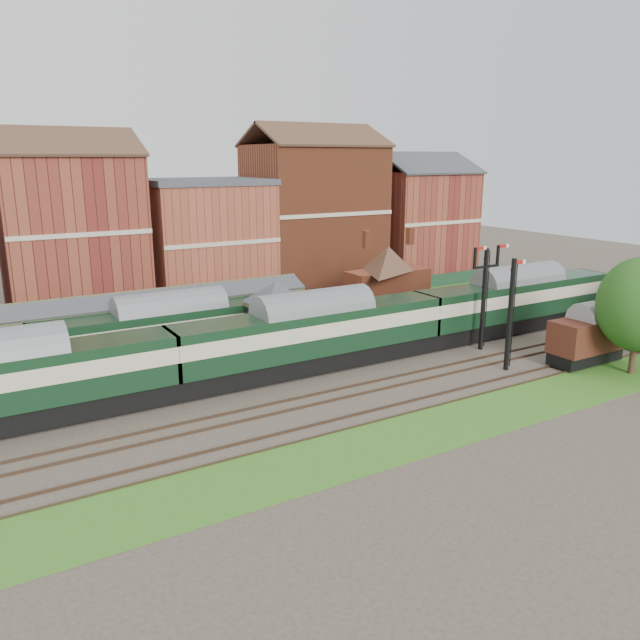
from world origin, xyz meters
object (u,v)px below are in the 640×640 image
platform_railcar (172,330)px  goods_van_a (587,337)px  signal_box (277,319)px  dmu_train (314,333)px  semaphore_bracket (484,292)px

platform_railcar → goods_van_a: bearing=-30.9°
signal_box → dmu_train: signal_box is taller
semaphore_bracket → dmu_train: bearing=169.8°
semaphore_bracket → platform_railcar: semaphore_bracket is taller
semaphore_bracket → signal_box: bearing=159.1°
dmu_train → platform_railcar: 10.40m
signal_box → semaphore_bracket: size_ratio=0.73×
platform_railcar → dmu_train: bearing=-38.7°
semaphore_bracket → platform_railcar: bearing=157.7°
dmu_train → platform_railcar: dmu_train is taller
dmu_train → platform_railcar: bearing=141.3°
semaphore_bracket → goods_van_a: size_ratio=1.40×
signal_box → goods_van_a: signal_box is taller
semaphore_bracket → dmu_train: (-13.83, 2.50, -1.90)m
semaphore_bracket → dmu_train: size_ratio=0.13×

